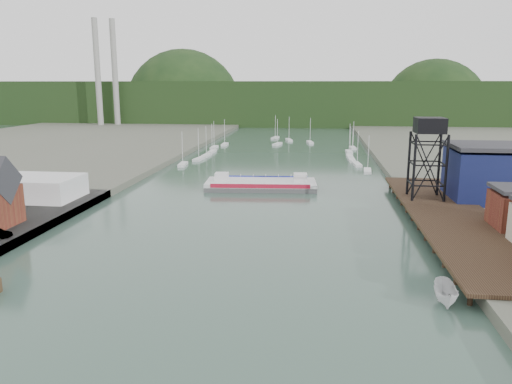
# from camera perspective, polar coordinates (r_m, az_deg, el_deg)

# --- Properties ---
(ground) EXTENTS (600.00, 600.00, 0.00)m
(ground) POSITION_cam_1_polar(r_m,az_deg,el_deg) (51.45, -9.30, -16.44)
(ground) COLOR #314C41
(ground) RESTS_ON ground
(east_pier) EXTENTS (14.00, 70.00, 2.45)m
(east_pier) POSITION_cam_1_polar(r_m,az_deg,el_deg) (94.04, 21.43, -2.55)
(east_pier) COLOR black
(east_pier) RESTS_ON ground
(white_shed) EXTENTS (18.00, 12.00, 4.50)m
(white_shed) POSITION_cam_1_polar(r_m,az_deg,el_deg) (111.38, -24.08, 0.47)
(white_shed) COLOR silver
(white_shed) RESTS_ON west_quay
(lift_tower) EXTENTS (6.50, 6.50, 16.00)m
(lift_tower) POSITION_cam_1_polar(r_m,az_deg,el_deg) (103.82, 19.22, 6.66)
(lift_tower) COLOR black
(lift_tower) RESTS_ON east_pier
(blue_shed) EXTENTS (20.50, 14.50, 11.30)m
(blue_shed) POSITION_cam_1_polar(r_m,az_deg,el_deg) (110.85, 26.29, 1.90)
(blue_shed) COLOR #0D143B
(blue_shed) RESTS_ON east_land
(marina_sailboats) EXTENTS (57.71, 92.65, 0.90)m
(marina_sailboats) POSITION_cam_1_polar(r_m,az_deg,el_deg) (183.72, 2.90, 4.68)
(marina_sailboats) COLOR silver
(marina_sailboats) RESTS_ON ground
(smokestacks) EXTENTS (11.20, 8.20, 60.00)m
(smokestacks) POSITION_cam_1_polar(r_m,az_deg,el_deg) (300.47, -16.73, 12.80)
(smokestacks) COLOR gray
(smokestacks) RESTS_ON ground
(distant_hills) EXTENTS (500.00, 120.00, 80.00)m
(distant_hills) POSITION_cam_1_polar(r_m,az_deg,el_deg) (345.25, 4.28, 9.88)
(distant_hills) COLOR black
(distant_hills) RESTS_ON ground
(chain_ferry) EXTENTS (26.78, 12.45, 3.75)m
(chain_ferry) POSITION_cam_1_polar(r_m,az_deg,el_deg) (119.21, 0.56, 0.90)
(chain_ferry) COLOR #4C4C4E
(chain_ferry) RESTS_ON ground
(motorboat) EXTENTS (3.08, 6.65, 2.48)m
(motorboat) POSITION_cam_1_polar(r_m,az_deg,el_deg) (61.53, 20.89, -10.87)
(motorboat) COLOR silver
(motorboat) RESTS_ON ground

